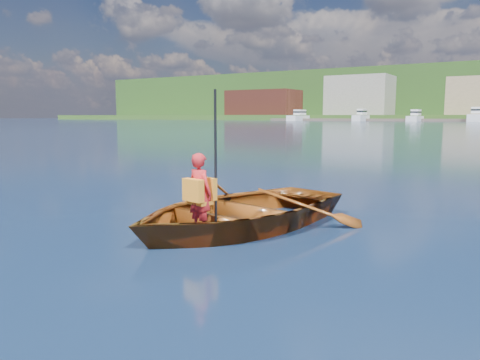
# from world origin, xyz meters

# --- Properties ---
(ground) EXTENTS (600.00, 600.00, 0.00)m
(ground) POSITION_xyz_m (0.00, 0.00, 0.00)
(ground) COLOR #112948
(ground) RESTS_ON ground
(rowboat) EXTENTS (3.60, 4.43, 0.81)m
(rowboat) POSITION_xyz_m (-1.11, 0.03, 0.25)
(rowboat) COLOR #692E0B
(rowboat) RESTS_ON ground
(child_paddler) EXTENTS (0.45, 0.40, 1.93)m
(child_paddler) POSITION_xyz_m (-1.16, -0.88, 0.66)
(child_paddler) COLOR red
(child_paddler) RESTS_ON ground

